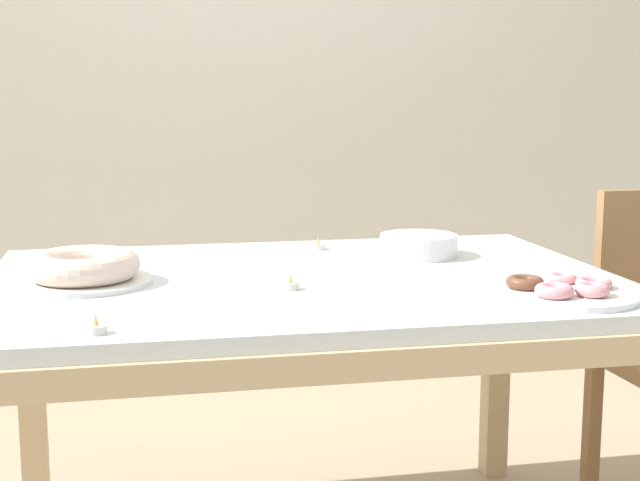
{
  "coord_description": "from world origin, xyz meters",
  "views": [
    {
      "loc": [
        -0.38,
        -2.07,
        1.2
      ],
      "look_at": [
        0.07,
        0.15,
        0.83
      ],
      "focal_mm": 50.0,
      "sensor_mm": 36.0,
      "label": 1
    }
  ],
  "objects": [
    {
      "name": "wall_back",
      "position": [
        0.0,
        1.71,
        1.3
      ],
      "size": [
        8.0,
        0.1,
        2.6
      ],
      "primitive_type": "cube",
      "color": "silver",
      "rests_on": "ground"
    },
    {
      "name": "dining_table",
      "position": [
        0.0,
        0.0,
        0.68
      ],
      "size": [
        1.53,
        1.07,
        0.77
      ],
      "color": "silver",
      "rests_on": "ground"
    },
    {
      "name": "cake_chocolate_round",
      "position": [
        -0.51,
        0.01,
        0.81
      ],
      "size": [
        0.31,
        0.31,
        0.08
      ],
      "color": "white",
      "rests_on": "dining_table"
    },
    {
      "name": "pastry_platter",
      "position": [
        0.51,
        -0.33,
        0.78
      ],
      "size": [
        0.32,
        0.32,
        0.04
      ],
      "color": "white",
      "rests_on": "dining_table"
    },
    {
      "name": "plate_stack",
      "position": [
        0.35,
        0.2,
        0.8
      ],
      "size": [
        0.21,
        0.21,
        0.06
      ],
      "color": "white",
      "rests_on": "dining_table"
    },
    {
      "name": "tealight_near_front",
      "position": [
        0.49,
        0.35,
        0.78
      ],
      "size": [
        0.04,
        0.04,
        0.04
      ],
      "color": "silver",
      "rests_on": "dining_table"
    },
    {
      "name": "tealight_centre",
      "position": [
        0.11,
        0.36,
        0.78
      ],
      "size": [
        0.04,
        0.04,
        0.04
      ],
      "color": "silver",
      "rests_on": "dining_table"
    },
    {
      "name": "tealight_left_edge",
      "position": [
        -0.58,
        0.25,
        0.78
      ],
      "size": [
        0.04,
        0.04,
        0.04
      ],
      "color": "silver",
      "rests_on": "dining_table"
    },
    {
      "name": "tealight_near_cakes",
      "position": [
        -0.06,
        -0.15,
        0.78
      ],
      "size": [
        0.04,
        0.04,
        0.04
      ],
      "color": "silver",
      "rests_on": "dining_table"
    },
    {
      "name": "tealight_right_edge",
      "position": [
        -0.47,
        -0.44,
        0.78
      ],
      "size": [
        0.04,
        0.04,
        0.04
      ],
      "color": "silver",
      "rests_on": "dining_table"
    }
  ]
}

